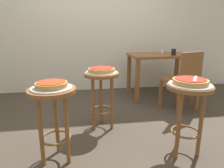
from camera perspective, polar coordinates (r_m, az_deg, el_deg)
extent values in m
plane|color=#42382D|center=(2.50, -2.46, -11.77)|extent=(6.00, 6.00, 0.00)
cube|color=silver|center=(3.90, -5.59, 20.40)|extent=(6.00, 0.10, 3.00)
cylinder|color=brown|center=(1.87, 21.17, -0.83)|extent=(0.39, 0.39, 0.03)
cylinder|color=brown|center=(2.08, 18.65, -8.77)|extent=(0.04, 0.04, 0.63)
cylinder|color=brown|center=(1.89, 18.29, -11.23)|extent=(0.04, 0.04, 0.63)
cylinder|color=brown|center=(1.99, 23.83, -10.41)|extent=(0.04, 0.04, 0.63)
torus|color=brown|center=(2.02, 20.02, -12.54)|extent=(0.26, 0.26, 0.02)
cylinder|color=silver|center=(1.87, 21.23, -0.13)|extent=(0.37, 0.37, 0.01)
cylinder|color=tan|center=(1.86, 21.31, 0.64)|extent=(0.30, 0.30, 0.04)
cylinder|color=red|center=(1.85, 21.37, 1.33)|extent=(0.26, 0.26, 0.01)
cylinder|color=brown|center=(1.72, -16.64, -1.81)|extent=(0.39, 0.39, 0.03)
cylinder|color=brown|center=(1.94, -15.44, -10.19)|extent=(0.04, 0.04, 0.63)
cylinder|color=brown|center=(1.80, -19.51, -12.66)|extent=(0.04, 0.04, 0.63)
cylinder|color=brown|center=(1.77, -12.62, -12.60)|extent=(0.04, 0.04, 0.63)
torus|color=brown|center=(1.88, -15.66, -14.36)|extent=(0.26, 0.26, 0.02)
cylinder|color=silver|center=(1.71, -16.70, -1.05)|extent=(0.33, 0.33, 0.01)
cylinder|color=#B78442|center=(1.70, -16.76, -0.21)|extent=(0.26, 0.26, 0.04)
cylinder|color=red|center=(1.70, -16.82, 0.54)|extent=(0.23, 0.23, 0.01)
cylinder|color=brown|center=(2.26, -2.95, 2.75)|extent=(0.39, 0.39, 0.03)
cylinder|color=brown|center=(2.47, -3.14, -4.21)|extent=(0.04, 0.04, 0.63)
cylinder|color=brown|center=(2.29, -5.32, -5.80)|extent=(0.04, 0.04, 0.63)
cylinder|color=brown|center=(2.31, -0.06, -5.55)|extent=(0.04, 0.04, 0.63)
torus|color=brown|center=(2.39, -2.81, -7.29)|extent=(0.26, 0.26, 0.02)
cylinder|color=silver|center=(2.26, -2.95, 3.34)|extent=(0.35, 0.35, 0.01)
cylinder|color=tan|center=(2.25, -2.96, 3.99)|extent=(0.30, 0.30, 0.04)
cylinder|color=red|center=(2.25, -2.97, 4.56)|extent=(0.26, 0.26, 0.01)
cube|color=brown|center=(3.53, 13.44, 7.90)|extent=(1.02, 0.67, 0.04)
cube|color=brown|center=(3.18, 7.19, 0.69)|extent=(0.06, 0.06, 0.70)
cube|color=brown|center=(3.54, 21.75, 1.21)|extent=(0.06, 0.06, 0.70)
cube|color=brown|center=(3.71, 4.81, 2.82)|extent=(0.06, 0.06, 0.70)
cube|color=brown|center=(4.03, 17.73, 3.11)|extent=(0.06, 0.06, 0.70)
cylinder|color=black|center=(3.42, 17.05, 8.66)|extent=(0.07, 0.07, 0.10)
cylinder|color=white|center=(3.60, 14.08, 8.96)|extent=(0.04, 0.04, 0.08)
cube|color=brown|center=(3.03, 18.60, 0.97)|extent=(0.51, 0.51, 0.04)
cube|color=brown|center=(2.87, 21.57, 4.42)|extent=(0.39, 0.16, 0.40)
cube|color=brown|center=(3.33, 18.16, -1.78)|extent=(0.04, 0.04, 0.42)
cube|color=brown|center=(3.09, 13.54, -2.74)|extent=(0.04, 0.04, 0.42)
cube|color=brown|center=(3.11, 22.94, -3.40)|extent=(0.04, 0.04, 0.42)
cube|color=brown|center=(2.85, 18.37, -4.60)|extent=(0.04, 0.04, 0.42)
cube|color=silver|center=(1.85, 22.50, 1.39)|extent=(0.14, 0.20, 0.01)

